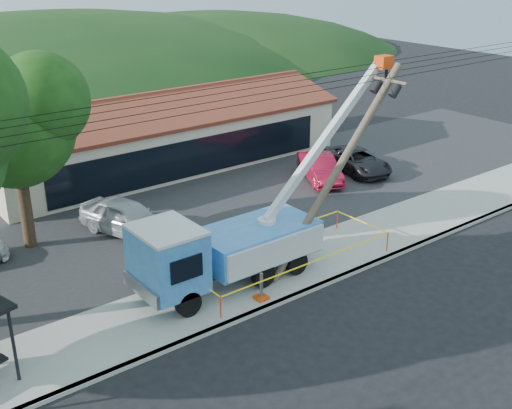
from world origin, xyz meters
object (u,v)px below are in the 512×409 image
object	(u,v)px
car_dark	(357,173)
utility_truck	(224,246)
leaning_pole	(343,160)
car_red	(319,182)
car_silver	(128,235)

from	to	relation	value
car_dark	utility_truck	bearing A→B (deg)	-143.51
leaning_pole	car_red	size ratio (longest dim) A/B	1.82
car_silver	car_dark	world-z (taller)	car_silver
utility_truck	car_dark	world-z (taller)	utility_truck
car_red	car_dark	distance (m)	2.91
utility_truck	car_red	world-z (taller)	utility_truck
leaning_pole	car_silver	size ratio (longest dim) A/B	1.68
car_silver	car_red	world-z (taller)	car_silver
leaning_pole	car_red	distance (m)	11.00
leaning_pole	car_dark	xyz separation A→B (m)	(9.11, 7.60, -4.60)
utility_truck	car_dark	bearing A→B (deg)	24.26
car_silver	car_red	bearing A→B (deg)	-19.50
utility_truck	car_red	xyz separation A→B (m)	(11.62, 6.77, -1.85)
leaning_pole	car_dark	bearing A→B (deg)	39.83
car_red	car_dark	xyz separation A→B (m)	(2.91, -0.23, 0.00)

